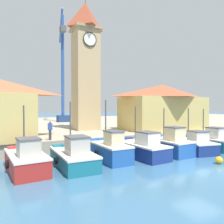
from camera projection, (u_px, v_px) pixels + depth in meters
name	position (u px, v px, depth m)	size (l,w,h in m)	color
ground_plane	(197.00, 170.00, 14.00)	(300.00, 300.00, 0.00)	#386689
quay_wharf	(71.00, 126.00, 39.11)	(120.00, 40.00, 1.24)	#A89E89
fishing_boat_far_left	(26.00, 160.00, 13.64)	(2.42, 5.00, 4.15)	#AD2823
fishing_boat_left_outer	(73.00, 156.00, 14.72)	(2.26, 5.10, 4.41)	#196B7F
fishing_boat_left_inner	(109.00, 150.00, 16.42)	(1.97, 4.43, 4.57)	#2356A8
fishing_boat_mid_left	(141.00, 148.00, 17.49)	(2.49, 5.31, 4.08)	navy
fishing_boat_center	(169.00, 145.00, 18.58)	(2.41, 4.36, 3.91)	#2356A8
fishing_boat_mid_right	(192.00, 144.00, 19.59)	(2.93, 4.86, 3.93)	navy
fishing_boat_right_inner	(209.00, 141.00, 21.00)	(2.46, 4.66, 3.84)	#196B7F
clock_tower	(86.00, 62.00, 26.67)	(3.31, 3.31, 17.09)	tan
warehouse_right	(163.00, 106.00, 27.44)	(10.51, 5.93, 5.56)	tan
port_crane_near	(63.00, 79.00, 40.34)	(2.57, 9.54, 20.98)	navy
mooring_buoy	(219.00, 160.00, 15.47)	(0.52, 0.52, 0.52)	gold
dock_worker_near_tower	(141.00, 125.00, 23.87)	(0.34, 0.22, 1.62)	#33333D
dock_worker_along_quay	(50.00, 130.00, 18.42)	(0.34, 0.22, 1.62)	#33333D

